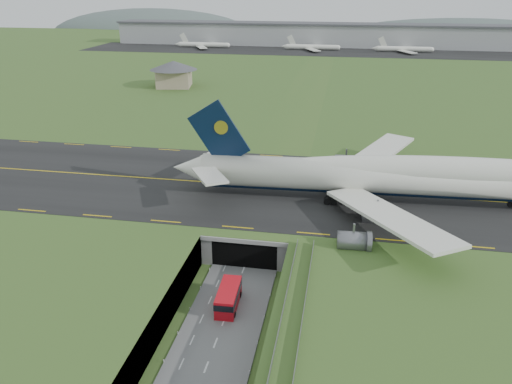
# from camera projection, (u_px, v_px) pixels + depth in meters

# --- Properties ---
(ground) EXTENTS (900.00, 900.00, 0.00)m
(ground) POSITION_uv_depth(u_px,v_px,m) (235.00, 293.00, 83.73)
(ground) COLOR #365F26
(ground) RESTS_ON ground
(airfield_deck) EXTENTS (800.00, 800.00, 6.00)m
(airfield_deck) POSITION_uv_depth(u_px,v_px,m) (235.00, 278.00, 82.57)
(airfield_deck) COLOR gray
(airfield_deck) RESTS_ON ground
(trench_road) EXTENTS (12.00, 75.00, 0.20)m
(trench_road) POSITION_uv_depth(u_px,v_px,m) (224.00, 320.00, 76.90)
(trench_road) COLOR slate
(trench_road) RESTS_ON ground
(taxiway) EXTENTS (800.00, 44.00, 0.18)m
(taxiway) POSITION_uv_depth(u_px,v_px,m) (266.00, 186.00, 111.28)
(taxiway) COLOR black
(taxiway) RESTS_ON airfield_deck
(tunnel_portal) EXTENTS (17.00, 22.30, 6.00)m
(tunnel_portal) POSITION_uv_depth(u_px,v_px,m) (253.00, 230.00, 97.59)
(tunnel_portal) COLOR gray
(tunnel_portal) RESTS_ON ground
(guideway) EXTENTS (3.00, 53.00, 7.05)m
(guideway) POSITION_uv_depth(u_px,v_px,m) (287.00, 353.00, 62.55)
(guideway) COLOR #A8A8A3
(guideway) RESTS_ON ground
(jumbo_jet) EXTENTS (100.14, 63.38, 20.98)m
(jumbo_jet) POSITION_uv_depth(u_px,v_px,m) (407.00, 177.00, 101.34)
(jumbo_jet) COLOR white
(jumbo_jet) RESTS_ON ground
(shuttle_tram) EXTENTS (3.44, 8.31, 3.33)m
(shuttle_tram) POSITION_uv_depth(u_px,v_px,m) (228.00, 297.00, 79.50)
(shuttle_tram) COLOR red
(shuttle_tram) RESTS_ON ground
(service_building) EXTENTS (23.65, 23.65, 11.06)m
(service_building) POSITION_uv_depth(u_px,v_px,m) (174.00, 71.00, 214.47)
(service_building) COLOR tan
(service_building) RESTS_ON ground
(cargo_terminal) EXTENTS (320.00, 67.00, 15.60)m
(cargo_terminal) POSITION_uv_depth(u_px,v_px,m) (326.00, 35.00, 349.74)
(cargo_terminal) COLOR #B2B2B2
(cargo_terminal) RESTS_ON ground
(distant_hills) EXTENTS (700.00, 91.00, 60.00)m
(distant_hills) POSITION_uv_depth(u_px,v_px,m) (402.00, 42.00, 464.61)
(distant_hills) COLOR #53645F
(distant_hills) RESTS_ON ground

